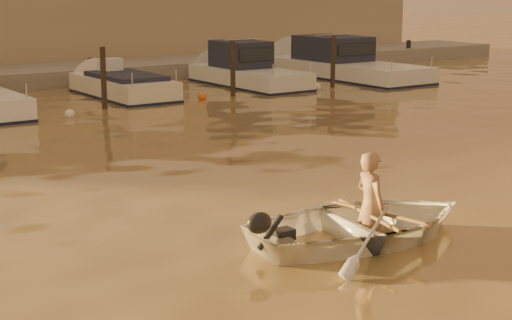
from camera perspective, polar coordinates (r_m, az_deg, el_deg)
ground_plane at (r=14.97m, az=11.94°, el=-2.94°), size 160.00×160.00×0.00m
dinghy at (r=12.48m, az=7.90°, el=-4.60°), size 4.11×3.14×0.79m
person at (r=12.46m, az=8.32°, el=-3.28°), size 0.48×0.67×1.72m
outboard_motor at (r=11.69m, az=1.92°, el=-5.66°), size 0.94×0.50×0.70m
oar_port at (r=12.58m, az=8.85°, el=-3.80°), size 0.26×2.10×0.13m
oar_starboard at (r=12.47m, az=8.11°, el=-3.93°), size 0.65×2.03×0.13m
moored_boat_3 at (r=28.75m, az=-9.63°, el=5.01°), size 2.05×5.92×0.95m
moored_boat_4 at (r=31.42m, az=-0.52°, el=6.55°), size 2.15×6.67×1.75m
moored_boat_5 at (r=34.49m, az=6.47°, el=7.02°), size 2.77×9.11×1.75m
piling_2 at (r=25.98m, az=-11.02°, el=5.66°), size 0.18×0.18×2.20m
piling_3 at (r=28.35m, az=-1.70°, el=6.45°), size 0.18×0.18×2.20m
piling_4 at (r=31.16m, az=5.62°, el=6.95°), size 0.18×0.18×2.20m
fender_c at (r=24.55m, az=-13.39°, el=3.27°), size 0.30×0.30×0.30m
fender_d at (r=27.75m, az=-3.94°, el=4.63°), size 0.30×0.30×0.30m
fender_e at (r=30.44m, az=4.47°, el=5.33°), size 0.30×0.30×0.30m
quay at (r=33.28m, az=-16.07°, el=5.58°), size 52.00×4.00×1.00m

